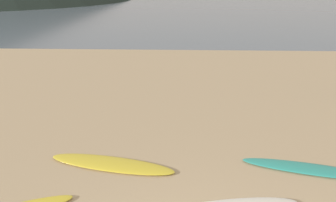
{
  "coord_description": "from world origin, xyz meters",
  "views": [
    {
      "loc": [
        -0.38,
        -2.75,
        3.56
      ],
      "look_at": [
        -0.73,
        5.76,
        0.6
      ],
      "focal_mm": 39.06,
      "sensor_mm": 36.0,
      "label": 1
    }
  ],
  "objects": [
    {
      "name": "surfboard_2",
      "position": [
        -1.75,
        3.58,
        0.03
      ],
      "size": [
        2.64,
        1.13,
        0.07
      ],
      "primitive_type": "ellipsoid",
      "rotation": [
        0.0,
        0.0,
        -0.22
      ],
      "color": "yellow",
      "rests_on": "ground"
    },
    {
      "name": "surfboard_4",
      "position": [
        2.11,
        3.53,
        0.03
      ],
      "size": [
        2.63,
        1.1,
        0.07
      ],
      "primitive_type": "ellipsoid",
      "rotation": [
        0.0,
        0.0,
        -0.25
      ],
      "color": "teal",
      "rests_on": "ground"
    },
    {
      "name": "ground_plane",
      "position": [
        0.0,
        10.0,
        -0.1
      ],
      "size": [
        120.0,
        120.0,
        0.2
      ],
      "primitive_type": "cube",
      "color": "tan",
      "rests_on": "ground"
    }
  ]
}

